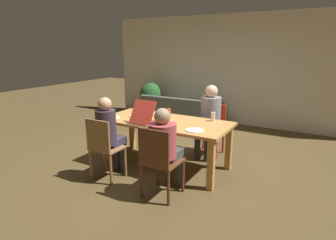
{
  "coord_description": "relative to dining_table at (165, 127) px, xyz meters",
  "views": [
    {
      "loc": [
        2.16,
        -3.68,
        1.9
      ],
      "look_at": [
        0.0,
        0.1,
        0.76
      ],
      "focal_mm": 29.7,
      "sensor_mm": 36.0,
      "label": 1
    }
  ],
  "objects": [
    {
      "name": "person_1",
      "position": [
        -0.51,
        -0.74,
        0.05
      ],
      "size": [
        0.29,
        0.47,
        1.22
      ],
      "color": "#332E40",
      "rests_on": "ground"
    },
    {
      "name": "ground_plane",
      "position": [
        0.0,
        0.0,
        -0.66
      ],
      "size": [
        20.0,
        20.0,
        0.0
      ],
      "primitive_type": "plane",
      "color": "brown"
    },
    {
      "name": "drinking_glass_0",
      "position": [
        -0.08,
        0.26,
        0.18
      ],
      "size": [
        0.07,
        0.07,
        0.14
      ],
      "primitive_type": "cylinder",
      "color": "#B34A29",
      "rests_on": "dining_table"
    },
    {
      "name": "couch",
      "position": [
        -0.93,
        2.39,
        -0.4
      ],
      "size": [
        1.94,
        0.88,
        0.72
      ],
      "color": "#4B5449",
      "rests_on": "ground"
    },
    {
      "name": "plate_0",
      "position": [
        0.64,
        -0.26,
        0.11
      ],
      "size": [
        0.26,
        0.26,
        0.01
      ],
      "color": "white",
      "rests_on": "dining_table"
    },
    {
      "name": "potted_plant",
      "position": [
        -2.0,
        2.64,
        -0.08
      ],
      "size": [
        0.6,
        0.6,
        0.96
      ],
      "color": "gray",
      "rests_on": "ground"
    },
    {
      "name": "drinking_glass_2",
      "position": [
        0.28,
        -0.34,
        0.17
      ],
      "size": [
        0.06,
        0.06,
        0.12
      ],
      "primitive_type": "cylinder",
      "color": "silver",
      "rests_on": "dining_table"
    },
    {
      "name": "pizza_box_0",
      "position": [
        -0.18,
        -0.1,
        0.16
      ],
      "size": [
        0.38,
        0.59,
        0.35
      ],
      "color": "#B02C21",
      "rests_on": "dining_table"
    },
    {
      "name": "chair_2",
      "position": [
        0.44,
        0.93,
        -0.15
      ],
      "size": [
        0.44,
        0.42,
        0.9
      ],
      "color": "red",
      "rests_on": "ground"
    },
    {
      "name": "person_2",
      "position": [
        0.44,
        0.79,
        0.09
      ],
      "size": [
        0.35,
        0.56,
        1.27
      ],
      "color": "#353E4A",
      "rests_on": "ground"
    },
    {
      "name": "dining_table",
      "position": [
        0.0,
        0.0,
        0.0
      ],
      "size": [
        2.07,
        0.95,
        0.77
      ],
      "color": "#C38A47",
      "rests_on": "ground"
    },
    {
      "name": "back_wall",
      "position": [
        0.0,
        3.17,
        0.68
      ],
      "size": [
        6.55,
        0.12,
        2.68
      ],
      "primitive_type": "cube",
      "color": "beige",
      "rests_on": "ground"
    },
    {
      "name": "plate_2",
      "position": [
        -0.84,
        -0.26,
        0.12
      ],
      "size": [
        0.23,
        0.23,
        0.03
      ],
      "color": "white",
      "rests_on": "dining_table"
    },
    {
      "name": "person_0",
      "position": [
        0.44,
        -0.76,
        0.04
      ],
      "size": [
        0.36,
        0.55,
        1.17
      ],
      "color": "#384138",
      "rests_on": "ground"
    },
    {
      "name": "plate_3",
      "position": [
        -0.6,
        0.03,
        0.12
      ],
      "size": [
        0.22,
        0.22,
        0.03
      ],
      "color": "white",
      "rests_on": "dining_table"
    },
    {
      "name": "drinking_glass_1",
      "position": [
        0.67,
        0.35,
        0.18
      ],
      "size": [
        0.06,
        0.06,
        0.14
      ],
      "primitive_type": "cylinder",
      "color": "silver",
      "rests_on": "dining_table"
    },
    {
      "name": "plate_1",
      "position": [
        -0.49,
        0.29,
        0.11
      ],
      "size": [
        0.26,
        0.26,
        0.01
      ],
      "color": "white",
      "rests_on": "dining_table"
    },
    {
      "name": "chair_1",
      "position": [
        -0.51,
        -0.88,
        -0.14
      ],
      "size": [
        0.44,
        0.38,
        0.93
      ],
      "color": "olive",
      "rests_on": "ground"
    },
    {
      "name": "chair_0",
      "position": [
        0.44,
        -0.92,
        -0.13
      ],
      "size": [
        0.46,
        0.45,
        0.95
      ],
      "color": "#59321C",
      "rests_on": "ground"
    }
  ]
}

